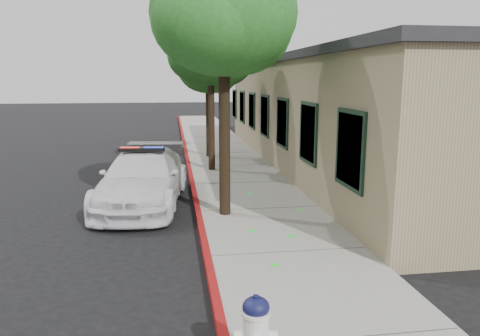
% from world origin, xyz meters
% --- Properties ---
extents(ground, '(120.00, 120.00, 0.00)m').
position_xyz_m(ground, '(0.00, 0.00, 0.00)').
color(ground, black).
rests_on(ground, ground).
extents(sidewalk, '(3.20, 60.00, 0.15)m').
position_xyz_m(sidewalk, '(1.60, 3.00, 0.07)').
color(sidewalk, gray).
rests_on(sidewalk, ground).
extents(red_curb, '(0.14, 60.00, 0.16)m').
position_xyz_m(red_curb, '(0.06, 3.00, 0.08)').
color(red_curb, maroon).
rests_on(red_curb, ground).
extents(clapboard_building, '(7.30, 20.89, 4.24)m').
position_xyz_m(clapboard_building, '(6.69, 9.00, 2.13)').
color(clapboard_building, '#968162').
rests_on(clapboard_building, ground).
extents(police_car, '(2.66, 5.30, 1.60)m').
position_xyz_m(police_car, '(-1.36, 4.38, 0.74)').
color(police_car, white).
rests_on(police_car, ground).
extents(fire_hydrant, '(0.51, 0.44, 0.88)m').
position_xyz_m(fire_hydrant, '(0.35, -3.41, 0.59)').
color(fire_hydrant, silver).
rests_on(fire_hydrant, sidewalk).
extents(street_tree_near, '(3.36, 3.42, 6.15)m').
position_xyz_m(street_tree_near, '(0.71, 2.68, 4.74)').
color(street_tree_near, black).
rests_on(street_tree_near, sidewalk).
extents(street_tree_mid, '(3.07, 2.84, 5.43)m').
position_xyz_m(street_tree_mid, '(0.88, 8.29, 4.24)').
color(street_tree_mid, black).
rests_on(street_tree_mid, sidewalk).
extents(street_tree_far, '(2.62, 2.61, 4.83)m').
position_xyz_m(street_tree_far, '(1.03, 11.19, 3.78)').
color(street_tree_far, black).
rests_on(street_tree_far, sidewalk).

